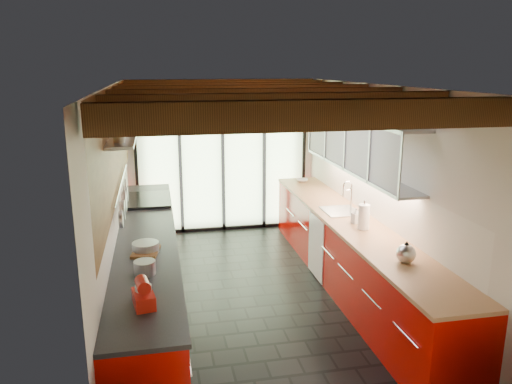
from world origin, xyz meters
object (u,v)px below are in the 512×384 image
soap_bottle (356,216)px  bowl (302,180)px  kettle (406,253)px  paper_towel (364,217)px  stand_mixer (143,294)px

soap_bottle → bowl: 2.32m
kettle → paper_towel: bearing=90.0°
stand_mixer → bowl: bearing=57.8°
stand_mixer → soap_bottle: bearing=34.0°
paper_towel → soap_bottle: paper_towel is taller
stand_mixer → bowl: (2.54, 4.03, -0.07)m
kettle → stand_mixer: bearing=-170.4°
stand_mixer → soap_bottle: 3.06m
kettle → bowl: (-0.00, 3.60, -0.08)m
kettle → soap_bottle: (-0.00, 1.28, -0.00)m
paper_towel → kettle: bearing=-90.0°
soap_bottle → bowl: bearing=90.0°
soap_bottle → kettle: bearing=-90.0°
stand_mixer → kettle: stand_mixer is taller
kettle → bowl: kettle is taller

